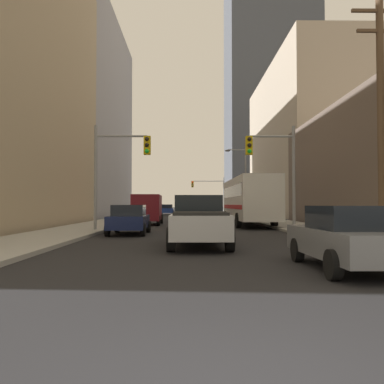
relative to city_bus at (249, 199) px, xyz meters
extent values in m
cube|color=#9E9E99|center=(-10.84, 23.67, -1.85)|extent=(3.56, 160.00, 0.15)
cube|color=#9E9E99|center=(2.71, 23.67, -1.85)|extent=(3.56, 160.00, 0.15)
cube|color=silver|center=(0.00, -0.01, 0.02)|extent=(2.60, 11.52, 2.90)
cube|color=black|center=(-1.26, -0.01, 0.54)|extent=(0.11, 10.58, 0.80)
cube|color=red|center=(-1.26, -0.01, -0.56)|extent=(0.11, 10.58, 0.28)
cylinder|color=black|center=(-1.17, 4.02, -1.43)|extent=(0.32, 1.00, 1.00)
cylinder|color=black|center=(1.18, 4.02, -1.43)|extent=(0.32, 1.00, 1.00)
cylinder|color=black|center=(-1.17, -3.23, -1.43)|extent=(0.32, 1.00, 1.00)
cylinder|color=black|center=(1.18, -3.23, -1.43)|extent=(0.32, 1.00, 1.00)
cube|color=#B7BABF|center=(-4.06, -14.57, -1.13)|extent=(2.02, 5.41, 0.80)
cube|color=black|center=(-4.06, -13.60, -0.38)|extent=(1.81, 1.81, 0.70)
cube|color=black|center=(-4.06, -15.92, -0.68)|extent=(1.77, 2.38, 0.10)
cylinder|color=black|center=(-5.02, -12.84, -1.53)|extent=(0.28, 0.80, 0.80)
cylinder|color=black|center=(-3.10, -12.84, -1.53)|extent=(0.28, 0.80, 0.80)
cylinder|color=black|center=(-5.02, -16.30, -1.53)|extent=(0.28, 0.80, 0.80)
cylinder|color=black|center=(-3.10, -16.30, -1.53)|extent=(0.28, 0.80, 0.80)
cube|color=maroon|center=(-7.54, 1.28, -0.62)|extent=(2.14, 5.25, 1.90)
cube|color=black|center=(-7.54, 3.89, -0.20)|extent=(1.76, 0.07, 0.60)
cylinder|color=black|center=(-8.50, 2.95, -1.57)|extent=(0.24, 0.72, 0.72)
cylinder|color=black|center=(-6.58, 2.95, -1.57)|extent=(0.24, 0.72, 0.72)
cylinder|color=black|center=(-8.50, -0.38, -1.57)|extent=(0.24, 0.72, 0.72)
cylinder|color=black|center=(-6.58, -0.38, -1.57)|extent=(0.24, 0.72, 0.72)
cube|color=slate|center=(-0.64, -19.92, -1.28)|extent=(1.92, 4.25, 0.65)
cube|color=black|center=(-0.64, -20.07, -0.68)|extent=(1.64, 1.95, 0.55)
cylinder|color=black|center=(-1.51, -18.57, -1.61)|extent=(0.22, 0.64, 0.64)
cylinder|color=black|center=(0.22, -18.57, -1.61)|extent=(0.22, 0.64, 0.64)
cylinder|color=black|center=(-1.51, -21.26, -1.61)|extent=(0.22, 0.64, 0.64)
cube|color=#141E4C|center=(-7.50, -8.57, -1.28)|extent=(1.88, 4.23, 0.65)
cube|color=black|center=(-7.50, -8.72, -0.68)|extent=(1.62, 1.93, 0.55)
cylinder|color=black|center=(-8.36, -7.22, -1.61)|extent=(0.22, 0.64, 0.64)
cylinder|color=black|center=(-6.63, -7.22, -1.61)|extent=(0.22, 0.64, 0.64)
cylinder|color=black|center=(-8.36, -9.91, -1.61)|extent=(0.22, 0.64, 0.64)
cylinder|color=black|center=(-6.63, -9.91, -1.61)|extent=(0.22, 0.64, 0.64)
cube|color=white|center=(-4.05, -5.07, -1.28)|extent=(1.94, 4.26, 0.65)
cube|color=black|center=(-4.05, -5.22, -0.68)|extent=(1.65, 1.95, 0.55)
cylinder|color=black|center=(-4.91, -3.73, -1.61)|extent=(0.22, 0.64, 0.64)
cylinder|color=black|center=(-3.19, -3.73, -1.61)|extent=(0.22, 0.64, 0.64)
cylinder|color=black|center=(-4.91, -6.42, -1.61)|extent=(0.22, 0.64, 0.64)
cylinder|color=black|center=(-3.19, -6.42, -1.61)|extent=(0.22, 0.64, 0.64)
cube|color=black|center=(-4.09, 9.99, -1.28)|extent=(1.96, 4.27, 0.65)
cube|color=black|center=(-4.09, 9.84, -0.68)|extent=(1.66, 1.96, 0.55)
cylinder|color=black|center=(-4.95, 11.34, -1.61)|extent=(0.22, 0.64, 0.64)
cylinder|color=black|center=(-3.22, 11.34, -1.61)|extent=(0.22, 0.64, 0.64)
cylinder|color=black|center=(-4.95, 8.65, -1.61)|extent=(0.22, 0.64, 0.64)
cylinder|color=black|center=(-3.22, 8.65, -1.61)|extent=(0.22, 0.64, 0.64)
cube|color=navy|center=(-7.49, 29.27, -1.28)|extent=(1.94, 4.26, 0.65)
cube|color=black|center=(-7.49, 29.12, -0.68)|extent=(1.65, 1.95, 0.55)
cylinder|color=black|center=(-8.35, 30.62, -1.61)|extent=(0.22, 0.64, 0.64)
cylinder|color=black|center=(-6.62, 30.62, -1.61)|extent=(0.22, 0.64, 0.64)
cylinder|color=black|center=(-8.35, 27.93, -1.61)|extent=(0.22, 0.64, 0.64)
cylinder|color=black|center=(-6.62, 27.93, -1.61)|extent=(0.22, 0.64, 0.64)
cylinder|color=gray|center=(-9.66, -6.81, 1.07)|extent=(0.18, 0.18, 6.00)
cylinder|color=gray|center=(-8.21, -6.81, 3.47)|extent=(2.90, 0.12, 0.12)
cube|color=gold|center=(-6.76, -6.81, 2.95)|extent=(0.38, 0.30, 1.05)
sphere|color=black|center=(-6.76, -6.98, 3.29)|extent=(0.24, 0.24, 0.24)
sphere|color=black|center=(-6.76, -6.98, 2.95)|extent=(0.24, 0.24, 0.24)
sphere|color=#19D833|center=(-6.76, -6.98, 2.61)|extent=(0.24, 0.24, 0.24)
cylinder|color=gray|center=(1.53, -6.81, 1.07)|extent=(0.18, 0.18, 6.00)
cylinder|color=gray|center=(0.26, -6.81, 3.47)|extent=(2.53, 0.12, 0.12)
cube|color=gold|center=(-1.00, -6.81, 2.95)|extent=(0.38, 0.30, 1.05)
sphere|color=black|center=(-1.00, -6.98, 3.29)|extent=(0.24, 0.24, 0.24)
sphere|color=black|center=(-1.00, -6.98, 2.95)|extent=(0.24, 0.24, 0.24)
sphere|color=#19D833|center=(-1.00, -6.98, 2.61)|extent=(0.24, 0.24, 0.24)
cylinder|color=gray|center=(1.53, 37.21, 1.07)|extent=(0.18, 0.18, 6.00)
cylinder|color=gray|center=(-1.07, 37.21, 3.47)|extent=(5.20, 0.12, 0.12)
cube|color=gold|center=(-3.67, 37.21, 2.95)|extent=(0.38, 0.30, 1.05)
sphere|color=red|center=(-3.67, 37.04, 3.29)|extent=(0.24, 0.24, 0.24)
sphere|color=black|center=(-3.67, 37.04, 2.95)|extent=(0.24, 0.24, 0.24)
sphere|color=black|center=(-3.67, 37.04, 2.61)|extent=(0.24, 0.24, 0.24)
cylinder|color=brown|center=(3.07, -13.95, 2.95)|extent=(0.28, 0.28, 9.76)
cube|color=brown|center=(3.07, -13.95, 7.23)|extent=(2.20, 0.12, 0.12)
cube|color=brown|center=(3.07, -13.95, 6.43)|extent=(1.80, 0.12, 0.12)
cylinder|color=gray|center=(1.63, 12.73, 1.82)|extent=(0.16, 0.16, 7.50)
cylinder|color=gray|center=(0.68, 12.73, 5.37)|extent=(1.90, 0.10, 0.10)
ellipsoid|color=#4C4C51|center=(-0.27, 12.73, 5.27)|extent=(0.56, 0.32, 0.20)
cube|color=#93939E|center=(-24.03, 22.20, 10.85)|extent=(20.81, 28.08, 25.56)
cube|color=#B7A893|center=(14.57, 22.70, 7.62)|extent=(17.36, 28.89, 19.10)
cube|color=#4C515B|center=(15.30, 66.36, 30.74)|extent=(20.36, 19.12, 65.35)
camera|label=1|loc=(-4.47, -29.45, -0.37)|focal=37.66mm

